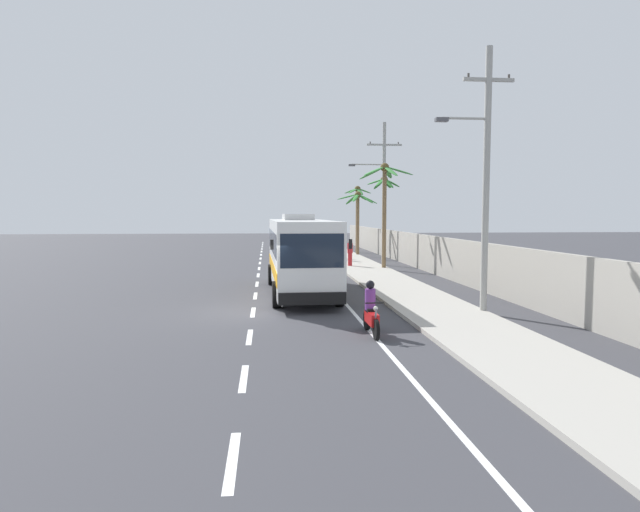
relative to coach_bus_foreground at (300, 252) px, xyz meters
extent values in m
plane|color=#3A3A3F|center=(-2.03, -4.49, -1.88)|extent=(160.00, 160.00, 0.00)
cube|color=#A8A399|center=(4.77, 5.51, -1.81)|extent=(3.20, 90.00, 0.14)
cube|color=white|center=(-2.03, -16.54, -1.88)|extent=(0.16, 2.00, 0.01)
cube|color=white|center=(-2.03, -12.56, -1.88)|extent=(0.16, 2.00, 0.01)
cube|color=white|center=(-2.03, -8.58, -1.88)|extent=(0.16, 2.00, 0.01)
cube|color=white|center=(-2.03, -4.61, -1.88)|extent=(0.16, 2.00, 0.01)
cube|color=white|center=(-2.03, -0.63, -1.88)|extent=(0.16, 2.00, 0.01)
cube|color=white|center=(-2.03, 3.35, -1.88)|extent=(0.16, 2.00, 0.01)
cube|color=white|center=(-2.03, 7.32, -1.88)|extent=(0.16, 2.00, 0.01)
cube|color=white|center=(-2.03, 11.30, -1.88)|extent=(0.16, 2.00, 0.01)
cube|color=white|center=(-2.03, 15.28, -1.88)|extent=(0.16, 2.00, 0.01)
cube|color=white|center=(-2.03, 19.25, -1.88)|extent=(0.16, 2.00, 0.01)
cube|color=white|center=(-2.03, 23.23, -1.88)|extent=(0.16, 2.00, 0.01)
cube|color=white|center=(-2.03, 27.21, -1.88)|extent=(0.16, 2.00, 0.01)
cube|color=white|center=(-2.03, 31.19, -1.88)|extent=(0.16, 2.00, 0.01)
cube|color=white|center=(-2.03, 35.16, -1.88)|extent=(0.16, 2.00, 0.01)
cube|color=white|center=(-2.03, 39.14, -1.88)|extent=(0.16, 2.00, 0.01)
cube|color=white|center=(-2.03, 43.12, -1.88)|extent=(0.16, 2.00, 0.01)
cube|color=white|center=(1.64, 10.51, -1.88)|extent=(0.14, 70.00, 0.01)
cube|color=#9E998E|center=(8.57, 9.51, -0.74)|extent=(0.24, 60.00, 2.28)
cube|color=white|center=(0.00, -0.03, -0.02)|extent=(2.71, 10.52, 2.94)
cube|color=#192333|center=(0.00, 0.17, 0.50)|extent=(2.72, 9.68, 0.94)
cube|color=#192333|center=(0.11, -5.22, 0.42)|extent=(2.30, 0.15, 1.24)
cube|color=orange|center=(0.00, -0.03, -0.68)|extent=(2.74, 10.31, 0.53)
cube|color=black|center=(0.11, -5.31, -1.29)|extent=(2.45, 0.21, 0.44)
cube|color=#B7B7B7|center=(-0.03, 1.28, 1.59)|extent=(1.42, 2.33, 0.28)
cube|color=black|center=(1.53, -4.98, 0.64)|extent=(0.12, 0.08, 0.36)
cube|color=black|center=(-1.32, -5.04, 0.64)|extent=(0.12, 0.08, 0.36)
cylinder|color=black|center=(1.30, -3.66, -1.36)|extent=(0.34, 1.05, 1.04)
cylinder|color=black|center=(-1.15, -3.71, -1.36)|extent=(0.34, 1.05, 1.04)
cylinder|color=black|center=(1.16, 3.14, -1.36)|extent=(0.34, 1.05, 1.04)
cylinder|color=black|center=(-1.29, 3.09, -1.36)|extent=(0.34, 1.05, 1.04)
cylinder|color=black|center=(1.77, 8.09, -1.58)|extent=(0.15, 0.61, 0.60)
cylinder|color=black|center=(1.88, 9.44, -1.58)|extent=(0.17, 0.61, 0.60)
cube|color=gold|center=(1.82, 8.72, -1.36)|extent=(0.33, 1.12, 0.36)
cube|color=black|center=(1.85, 9.02, -1.16)|extent=(0.29, 0.62, 0.12)
cylinder|color=gray|center=(1.78, 8.21, -1.28)|extent=(0.09, 0.32, 0.67)
cylinder|color=black|center=(1.79, 8.31, -0.84)|extent=(0.56, 0.09, 0.04)
sphere|color=#EAEACC|center=(1.77, 8.19, -0.98)|extent=(0.14, 0.14, 0.14)
cylinder|color=#2D7A47|center=(1.84, 8.97, -0.84)|extent=(0.32, 0.32, 0.63)
sphere|color=white|center=(1.84, 8.97, -0.40)|extent=(0.26, 0.26, 0.26)
cylinder|color=black|center=(1.60, -9.32, -1.58)|extent=(0.11, 0.60, 0.60)
cylinder|color=black|center=(1.59, -7.96, -1.58)|extent=(0.13, 0.60, 0.60)
cube|color=red|center=(1.60, -8.69, -1.36)|extent=(0.25, 1.10, 0.36)
cube|color=black|center=(1.59, -8.39, -1.16)|extent=(0.25, 0.60, 0.12)
cylinder|color=gray|center=(1.60, -9.20, -1.28)|extent=(0.06, 0.32, 0.67)
cylinder|color=black|center=(1.60, -9.10, -0.84)|extent=(0.56, 0.05, 0.04)
sphere|color=#EAEACC|center=(1.60, -9.22, -0.98)|extent=(0.14, 0.14, 0.14)
cylinder|color=#75388E|center=(1.60, -8.44, -0.84)|extent=(0.32, 0.32, 0.64)
sphere|color=black|center=(1.60, -8.44, -0.39)|extent=(0.26, 0.26, 0.26)
cylinder|color=red|center=(4.05, 11.20, -1.31)|extent=(0.28, 0.28, 0.85)
cylinder|color=red|center=(4.05, 11.20, -0.55)|extent=(0.36, 0.36, 0.67)
sphere|color=tan|center=(4.05, 11.20, -0.11)|extent=(0.24, 0.24, 0.24)
cylinder|color=#75388E|center=(4.03, 15.45, -1.31)|extent=(0.28, 0.28, 0.86)
cylinder|color=navy|center=(4.03, 15.45, -0.54)|extent=(0.36, 0.36, 0.68)
sphere|color=brown|center=(4.03, 15.45, -0.10)|extent=(0.22, 0.22, 0.22)
cylinder|color=black|center=(3.98, 17.19, -1.35)|extent=(0.28, 0.28, 0.79)
cylinder|color=navy|center=(3.98, 17.19, -0.64)|extent=(0.36, 0.36, 0.62)
sphere|color=tan|center=(3.98, 17.19, -0.22)|extent=(0.24, 0.24, 0.24)
cylinder|color=#9E9E99|center=(6.28, -5.75, 2.85)|extent=(0.24, 0.24, 9.45)
cube|color=#9E9E99|center=(6.28, -5.75, 6.43)|extent=(1.84, 0.12, 0.12)
cylinder|color=#4C4742|center=(5.54, -5.75, 6.55)|extent=(0.08, 0.08, 0.16)
cylinder|color=#4C4742|center=(7.01, -5.75, 6.55)|extent=(0.08, 0.08, 0.16)
cylinder|color=#9E9E99|center=(5.44, -5.75, 5.08)|extent=(1.67, 0.09, 0.09)
cube|color=#4C4C51|center=(4.61, -5.75, 5.02)|extent=(0.44, 0.24, 0.14)
cylinder|color=#9E9E99|center=(6.66, 12.74, 3.09)|extent=(0.24, 0.24, 9.94)
cube|color=#9E9E99|center=(6.66, 12.74, 6.52)|extent=(2.48, 0.12, 0.12)
cylinder|color=#4C4742|center=(5.67, 12.74, 6.64)|extent=(0.08, 0.08, 0.16)
cylinder|color=#4C4742|center=(7.65, 12.74, 6.64)|extent=(0.08, 0.08, 0.16)
cylinder|color=#9E9E99|center=(5.52, 12.74, 5.16)|extent=(2.27, 0.09, 0.09)
cube|color=#4C4C51|center=(4.39, 12.74, 5.10)|extent=(0.44, 0.24, 0.14)
cylinder|color=brown|center=(6.27, 21.15, 0.72)|extent=(0.25, 0.25, 5.20)
ellipsoid|color=#337F33|center=(7.10, 21.08, 3.01)|extent=(1.74, 0.52, 0.93)
ellipsoid|color=#337F33|center=(6.81, 21.87, 3.17)|extent=(1.38, 1.67, 0.62)
ellipsoid|color=#337F33|center=(5.86, 21.87, 3.00)|extent=(1.16, 1.65, 0.96)
ellipsoid|color=#337F33|center=(5.38, 21.12, 3.19)|extent=(1.84, 0.44, 0.58)
ellipsoid|color=#337F33|center=(5.94, 20.36, 3.09)|extent=(1.02, 1.77, 0.78)
ellipsoid|color=#337F33|center=(6.81, 20.52, 3.02)|extent=(1.39, 1.55, 0.91)
sphere|color=brown|center=(6.27, 21.15, 3.37)|extent=(0.56, 0.56, 0.56)
cylinder|color=brown|center=(6.05, 9.79, 1.39)|extent=(0.27, 0.27, 6.54)
ellipsoid|color=#3D893D|center=(6.95, 9.64, 4.49)|extent=(1.90, 0.66, 0.66)
ellipsoid|color=#3D893D|center=(6.45, 10.60, 4.44)|extent=(1.13, 1.81, 0.75)
ellipsoid|color=#3D893D|center=(5.31, 10.25, 4.38)|extent=(1.72, 1.25, 0.87)
ellipsoid|color=#3D893D|center=(5.29, 9.31, 4.44)|extent=(1.75, 1.28, 0.75)
ellipsoid|color=#3D893D|center=(6.25, 8.93, 4.41)|extent=(0.76, 1.85, 0.82)
sphere|color=brown|center=(6.05, 9.79, 4.71)|extent=(0.56, 0.56, 0.56)
cylinder|color=brown|center=(6.89, 25.01, 1.06)|extent=(0.32, 0.32, 5.87)
ellipsoid|color=#3D893D|center=(7.54, 25.12, 3.87)|extent=(1.41, 0.59, 0.56)
ellipsoid|color=#3D893D|center=(7.11, 25.58, 3.75)|extent=(0.80, 1.33, 0.78)
ellipsoid|color=#3D893D|center=(6.33, 25.37, 3.87)|extent=(1.34, 1.04, 0.56)
ellipsoid|color=#3D893D|center=(6.41, 24.56, 3.85)|extent=(1.24, 1.19, 0.60)
ellipsoid|color=#3D893D|center=(7.01, 24.40, 3.76)|extent=(0.62, 1.34, 0.76)
sphere|color=brown|center=(6.89, 25.01, 4.04)|extent=(0.56, 0.56, 0.56)
cylinder|color=brown|center=(7.60, 16.92, 1.23)|extent=(0.26, 0.26, 6.23)
ellipsoid|color=#337F33|center=(8.25, 17.02, 4.14)|extent=(1.40, 0.58, 0.72)
ellipsoid|color=#337F33|center=(7.97, 17.45, 4.12)|extent=(1.06, 1.31, 0.76)
ellipsoid|color=#337F33|center=(7.31, 17.46, 4.08)|extent=(0.93, 1.32, 0.84)
ellipsoid|color=#337F33|center=(6.92, 16.85, 4.22)|extent=(1.44, 0.50, 0.57)
ellipsoid|color=#337F33|center=(7.20, 16.40, 4.15)|extent=(1.13, 1.29, 0.70)
ellipsoid|color=#337F33|center=(7.82, 16.34, 4.07)|extent=(0.79, 1.34, 0.85)
sphere|color=brown|center=(7.60, 16.92, 4.40)|extent=(0.56, 0.56, 0.56)
camera|label=1|loc=(-1.50, -24.22, 1.74)|focal=30.05mm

